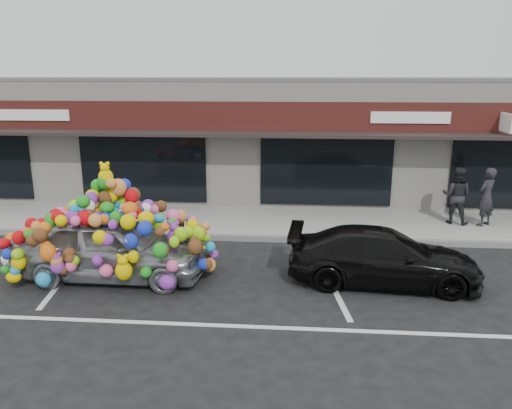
# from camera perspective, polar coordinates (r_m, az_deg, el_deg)

# --- Properties ---
(ground) EXTENTS (90.00, 90.00, 0.00)m
(ground) POSITION_cam_1_polar(r_m,az_deg,el_deg) (11.54, -5.96, -8.04)
(ground) COLOR black
(ground) RESTS_ON ground
(shop_building) EXTENTS (24.00, 7.20, 4.31)m
(shop_building) POSITION_cam_1_polar(r_m,az_deg,el_deg) (19.14, -1.52, 7.86)
(shop_building) COLOR silver
(shop_building) RESTS_ON ground
(sidewalk) EXTENTS (26.00, 3.00, 0.15)m
(sidewalk) POSITION_cam_1_polar(r_m,az_deg,el_deg) (15.23, -3.24, -1.99)
(sidewalk) COLOR gray
(sidewalk) RESTS_ON ground
(kerb) EXTENTS (26.00, 0.18, 0.16)m
(kerb) POSITION_cam_1_polar(r_m,az_deg,el_deg) (13.82, -4.09, -3.77)
(kerb) COLOR slate
(kerb) RESTS_ON ground
(parking_stripe_left) EXTENTS (0.73, 4.37, 0.01)m
(parking_stripe_left) POSITION_cam_1_polar(r_m,az_deg,el_deg) (12.67, -20.27, -6.77)
(parking_stripe_left) COLOR silver
(parking_stripe_left) RESTS_ON ground
(parking_stripe_mid) EXTENTS (0.73, 4.37, 0.01)m
(parking_stripe_mid) POSITION_cam_1_polar(r_m,az_deg,el_deg) (11.56, 8.14, -8.04)
(parking_stripe_mid) COLOR silver
(parking_stripe_mid) RESTS_ON ground
(lane_line) EXTENTS (14.00, 0.12, 0.01)m
(lane_line) POSITION_cam_1_polar(r_m,az_deg,el_deg) (9.28, 3.96, -13.93)
(lane_line) COLOR silver
(lane_line) RESTS_ON ground
(toy_car) EXTENTS (3.08, 4.55, 2.64)m
(toy_car) POSITION_cam_1_polar(r_m,az_deg,el_deg) (11.52, -16.26, -3.85)
(toy_car) COLOR silver
(toy_car) RESTS_ON ground
(black_sedan) EXTENTS (1.97, 4.23, 1.19)m
(black_sedan) POSITION_cam_1_polar(r_m,az_deg,el_deg) (11.24, 14.36, -5.80)
(black_sedan) COLOR black
(black_sedan) RESTS_ON ground
(pedestrian_a) EXTENTS (0.74, 0.71, 1.71)m
(pedestrian_a) POSITION_cam_1_polar(r_m,az_deg,el_deg) (15.85, 24.83, 0.80)
(pedestrian_a) COLOR black
(pedestrian_a) RESTS_ON sidewalk
(pedestrian_b) EXTENTS (1.00, 0.91, 1.68)m
(pedestrian_b) POSITION_cam_1_polar(r_m,az_deg,el_deg) (15.75, 21.92, 0.96)
(pedestrian_b) COLOR black
(pedestrian_b) RESTS_ON sidewalk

